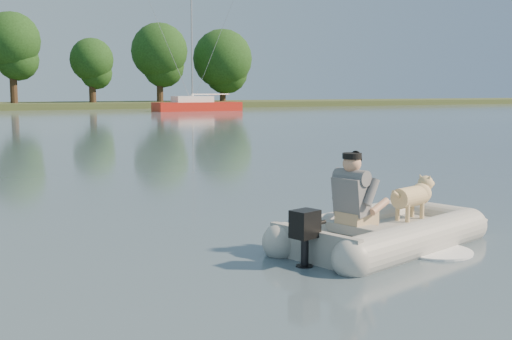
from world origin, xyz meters
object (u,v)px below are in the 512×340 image
man (352,193)px  sailboat (197,106)px  dog (410,200)px  dinghy (387,201)px

man → sailboat: 50.61m
dog → sailboat: 49.91m
sailboat → dog: bearing=-110.7°
dinghy → dog: 0.58m
dog → sailboat: size_ratio=0.08×
dinghy → man: man is taller
man → dog: size_ratio=1.16×
dinghy → man: (-0.61, -0.13, 0.17)m
sailboat → man: bearing=-111.9°
dinghy → man: size_ratio=4.52×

